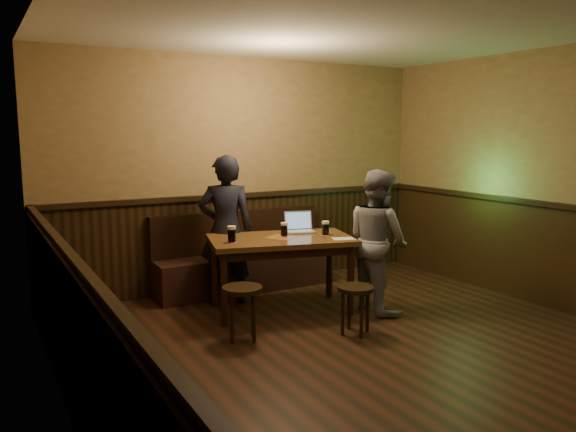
# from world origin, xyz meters

# --- Properties ---
(room) EXTENTS (5.04, 6.04, 2.84)m
(room) POSITION_xyz_m (0.00, 0.22, 1.20)
(room) COLOR black
(room) RESTS_ON ground
(bench) EXTENTS (2.20, 0.50, 0.95)m
(bench) POSITION_xyz_m (-0.14, 2.75, 0.31)
(bench) COLOR black
(bench) RESTS_ON ground
(pub_table) EXTENTS (1.66, 1.21, 0.80)m
(pub_table) POSITION_xyz_m (-0.14, 1.80, 0.69)
(pub_table) COLOR #572C19
(pub_table) RESTS_ON ground
(stool_left) EXTENTS (0.48, 0.48, 0.50)m
(stool_left) POSITION_xyz_m (-0.86, 1.23, 0.40)
(stool_left) COLOR black
(stool_left) RESTS_ON ground
(stool_right) EXTENTS (0.40, 0.40, 0.46)m
(stool_right) POSITION_xyz_m (0.13, 0.83, 0.37)
(stool_right) COLOR black
(stool_right) RESTS_ON ground
(pint_left) EXTENTS (0.11, 0.11, 0.17)m
(pint_left) POSITION_xyz_m (-0.71, 1.80, 0.89)
(pint_left) COLOR maroon
(pint_left) RESTS_ON pub_table
(pint_mid) EXTENTS (0.10, 0.10, 0.15)m
(pint_mid) POSITION_xyz_m (-0.09, 1.83, 0.88)
(pint_mid) COLOR maroon
(pint_mid) RESTS_ON pub_table
(pint_right) EXTENTS (0.10, 0.10, 0.16)m
(pint_right) POSITION_xyz_m (0.33, 1.67, 0.88)
(pint_right) COLOR maroon
(pint_right) RESTS_ON pub_table
(laptop) EXTENTS (0.37, 0.33, 0.22)m
(laptop) POSITION_xyz_m (0.20, 1.99, 0.86)
(laptop) COLOR silver
(laptop) RESTS_ON pub_table
(menu) EXTENTS (0.26, 0.21, 0.00)m
(menu) POSITION_xyz_m (0.38, 1.40, 0.80)
(menu) COLOR silver
(menu) RESTS_ON pub_table
(person_suit) EXTENTS (0.71, 0.61, 1.66)m
(person_suit) POSITION_xyz_m (-0.53, 2.37, 0.83)
(person_suit) COLOR black
(person_suit) RESTS_ON ground
(person_grey) EXTENTS (0.60, 0.75, 1.52)m
(person_grey) POSITION_xyz_m (0.77, 1.32, 0.76)
(person_grey) COLOR gray
(person_grey) RESTS_ON ground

